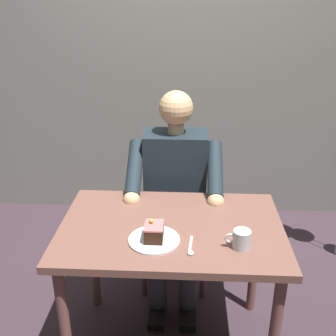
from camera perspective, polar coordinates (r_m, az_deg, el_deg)
name	(u,v)px	position (r m, az deg, el deg)	size (l,w,h in m)	color
cafe_rear_panel	(181,28)	(3.16, 1.85, 19.36)	(6.40, 0.12, 3.00)	gray
dining_table	(171,243)	(1.95, 0.47, -10.59)	(1.05, 0.68, 0.74)	brown
chair	(176,205)	(2.56, 1.10, -5.33)	(0.42, 0.42, 0.90)	#87484E
seated_person	(175,196)	(2.34, 0.98, -4.06)	(0.53, 0.58, 1.25)	#1E2931
dessert_plate	(154,240)	(1.79, -1.99, -10.19)	(0.23, 0.23, 0.01)	white
cake_slice	(154,232)	(1.76, -2.02, -9.06)	(0.08, 0.10, 0.09)	#361B0F
coffee_cup	(241,239)	(1.75, 10.39, -9.91)	(0.11, 0.08, 0.08)	silver
dessert_spoon	(191,248)	(1.74, 3.24, -11.36)	(0.03, 0.14, 0.01)	silver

